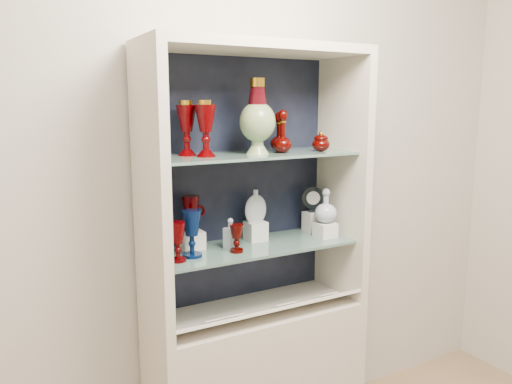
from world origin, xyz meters
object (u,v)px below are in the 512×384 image
clear_square_bottle (230,233)px  ruby_decanter_a (283,129)px  pedestal_lamp_left (187,128)px  clear_round_decanter (326,207)px  ruby_pitcher (191,214)px  cobalt_goblet (192,234)px  pedestal_lamp_right (206,129)px  flat_flask (256,205)px  enamel_urn (257,117)px  ruby_decanter_b (279,130)px  ruby_goblet_small (237,238)px  lidded_bowl (321,141)px  ruby_goblet_tall (178,242)px  cameo_medallion (313,199)px

clear_square_bottle → ruby_decanter_a: bearing=-8.7°
pedestal_lamp_left → clear_round_decanter: 0.77m
ruby_pitcher → clear_round_decanter: 0.65m
cobalt_goblet → clear_round_decanter: (0.68, -0.01, 0.05)m
ruby_decanter_a → pedestal_lamp_right: bearing=177.2°
ruby_decanter_a → cobalt_goblet: (-0.44, 0.01, -0.43)m
ruby_decanter_a → flat_flask: 0.38m
ruby_decanter_a → cobalt_goblet: 0.61m
enamel_urn → flat_flask: bearing=65.4°
ruby_decanter_b → ruby_goblet_small: (-0.28, -0.11, -0.45)m
enamel_urn → ruby_decanter_b: 0.19m
cobalt_goblet → ruby_goblet_small: (0.19, -0.03, -0.04)m
clear_square_bottle → pedestal_lamp_left: bearing=161.8°
lidded_bowl → clear_square_bottle: (-0.44, 0.07, -0.40)m
pedestal_lamp_right → ruby_goblet_tall: (-0.15, -0.04, -0.45)m
ruby_goblet_small → cobalt_goblet: bearing=170.7°
ruby_goblet_small → clear_round_decanter: bearing=2.1°
ruby_decanter_a → cobalt_goblet: bearing=178.8°
pedestal_lamp_right → ruby_goblet_tall: size_ratio=1.41×
cobalt_goblet → clear_square_bottle: size_ratio=1.43×
enamel_urn → clear_round_decanter: size_ratio=2.04×
ruby_pitcher → lidded_bowl: bearing=-9.4°
lidded_bowl → cameo_medallion: 0.34m
pedestal_lamp_right → cobalt_goblet: 0.44m
clear_square_bottle → ruby_decanter_b: bearing=9.2°
ruby_decanter_b → ruby_pitcher: size_ratio=1.20×
ruby_decanter_b → ruby_decanter_a: bearing=-110.5°
pedestal_lamp_left → ruby_goblet_small: size_ratio=1.88×
enamel_urn → pedestal_lamp_left: bearing=163.0°
lidded_bowl → ruby_pitcher: lidded_bowl is taller
ruby_decanter_a → clear_round_decanter: size_ratio=1.34×
ruby_decanter_b → lidded_bowl: (0.16, -0.11, -0.05)m
pedestal_lamp_right → lidded_bowl: pedestal_lamp_right is taller
ruby_pitcher → clear_square_bottle: bearing=-23.9°
pedestal_lamp_left → ruby_decanter_a: bearing=-12.7°
pedestal_lamp_left → enamel_urn: (0.29, -0.09, 0.05)m
pedestal_lamp_right → clear_square_bottle: 0.48m
ruby_goblet_tall → clear_square_bottle: (0.27, 0.06, -0.01)m
pedestal_lamp_left → ruby_decanter_b: 0.45m
clear_square_bottle → pedestal_lamp_right: bearing=-170.4°
lidded_bowl → ruby_goblet_small: (-0.43, 0.00, -0.41)m
ruby_goblet_tall → ruby_goblet_small: ruby_goblet_tall is taller
pedestal_lamp_left → ruby_decanter_b: size_ratio=1.21×
pedestal_lamp_right → ruby_decanter_a: (0.36, -0.02, -0.01)m
ruby_decanter_b → clear_round_decanter: size_ratio=1.20×
ruby_goblet_tall → enamel_urn: bearing=4.0°
lidded_bowl → enamel_urn: bearing=174.1°
enamel_urn → flat_flask: (0.05, 0.10, -0.41)m
ruby_goblet_small → ruby_pitcher: size_ratio=0.77×
pedestal_lamp_left → ruby_goblet_tall: (-0.10, -0.12, -0.45)m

